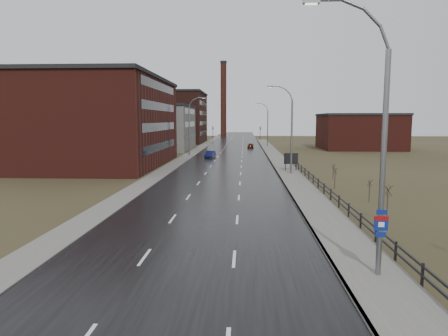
# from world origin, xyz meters

# --- Properties ---
(ground) EXTENTS (320.00, 320.00, 0.00)m
(ground) POSITION_xyz_m (0.00, 0.00, 0.00)
(ground) COLOR #2D2819
(ground) RESTS_ON ground
(road) EXTENTS (14.00, 300.00, 0.06)m
(road) POSITION_xyz_m (0.00, 60.00, 0.03)
(road) COLOR black
(road) RESTS_ON ground
(sidewalk_right) EXTENTS (3.20, 180.00, 0.18)m
(sidewalk_right) POSITION_xyz_m (8.60, 35.00, 0.09)
(sidewalk_right) COLOR #595651
(sidewalk_right) RESTS_ON ground
(curb_right) EXTENTS (0.16, 180.00, 0.18)m
(curb_right) POSITION_xyz_m (7.08, 35.00, 0.09)
(curb_right) COLOR slate
(curb_right) RESTS_ON ground
(sidewalk_left) EXTENTS (2.40, 260.00, 0.12)m
(sidewalk_left) POSITION_xyz_m (-8.20, 60.00, 0.06)
(sidewalk_left) COLOR #595651
(sidewalk_left) RESTS_ON ground
(warehouse_near) EXTENTS (22.44, 28.56, 13.50)m
(warehouse_near) POSITION_xyz_m (-20.99, 45.00, 6.76)
(warehouse_near) COLOR #471914
(warehouse_near) RESTS_ON ground
(warehouse_mid) EXTENTS (16.32, 20.40, 10.50)m
(warehouse_mid) POSITION_xyz_m (-17.99, 78.00, 5.26)
(warehouse_mid) COLOR slate
(warehouse_mid) RESTS_ON ground
(warehouse_far) EXTENTS (26.52, 24.48, 15.50)m
(warehouse_far) POSITION_xyz_m (-22.99, 108.00, 7.76)
(warehouse_far) COLOR #331611
(warehouse_far) RESTS_ON ground
(building_right) EXTENTS (18.36, 16.32, 8.50)m
(building_right) POSITION_xyz_m (30.30, 82.00, 4.26)
(building_right) COLOR #471914
(building_right) RESTS_ON ground
(smokestack) EXTENTS (2.70, 2.70, 30.70)m
(smokestack) POSITION_xyz_m (-6.00, 150.00, 15.50)
(smokestack) COLOR #331611
(smokestack) RESTS_ON ground
(streetlight_main) EXTENTS (3.91, 0.29, 12.11)m
(streetlight_main) POSITION_xyz_m (8.47, 2.00, 6.06)
(streetlight_main) COLOR slate
(streetlight_main) RESTS_ON ground
(streetlight_right_mid) EXTENTS (3.36, 0.28, 11.35)m
(streetlight_right_mid) POSITION_xyz_m (8.50, 36.00, 5.84)
(streetlight_right_mid) COLOR slate
(streetlight_right_mid) RESTS_ON ground
(streetlight_left) EXTENTS (3.36, 0.28, 11.35)m
(streetlight_left) POSITION_xyz_m (-7.70, 62.00, 5.84)
(streetlight_left) COLOR slate
(streetlight_left) RESTS_ON ground
(streetlight_right_far) EXTENTS (3.36, 0.28, 11.35)m
(streetlight_right_far) POSITION_xyz_m (8.50, 90.00, 5.84)
(streetlight_right_far) COLOR slate
(streetlight_right_far) RESTS_ON ground
(guardrail) EXTENTS (0.10, 53.05, 1.10)m
(guardrail) POSITION_xyz_m (10.30, 18.31, 0.71)
(guardrail) COLOR black
(guardrail) RESTS_ON ground
(shrub_c) EXTENTS (0.63, 0.66, 2.67)m
(shrub_c) POSITION_xyz_m (12.57, 11.78, 1.42)
(shrub_c) COLOR #382D23
(shrub_c) RESTS_ON ground
(shrub_d) EXTENTS (0.46, 0.49, 1.92)m
(shrub_d) POSITION_xyz_m (13.57, 18.98, 1.02)
(shrub_d) COLOR #382D23
(shrub_d) RESTS_ON ground
(shrub_e) EXTENTS (0.51, 0.54, 2.16)m
(shrub_e) POSITION_xyz_m (12.07, 25.48, 1.14)
(shrub_e) COLOR #382D23
(shrub_e) RESTS_ON ground
(shrub_f) EXTENTS (0.45, 0.47, 1.87)m
(shrub_f) POSITION_xyz_m (13.25, 31.66, 0.99)
(shrub_f) COLOR #382D23
(shrub_f) RESTS_ON ground
(billboard) EXTENTS (1.90, 0.17, 2.55)m
(billboard) POSITION_xyz_m (9.10, 38.82, 1.71)
(billboard) COLOR black
(billboard) RESTS_ON ground
(traffic_light_left) EXTENTS (0.58, 2.73, 5.30)m
(traffic_light_left) POSITION_xyz_m (-8.00, 120.00, 4.60)
(traffic_light_left) COLOR black
(traffic_light_left) RESTS_ON ground
(traffic_light_right) EXTENTS (0.58, 2.73, 5.30)m
(traffic_light_right) POSITION_xyz_m (8.00, 120.00, 4.60)
(traffic_light_right) COLOR black
(traffic_light_right) RESTS_ON ground
(car_near) EXTENTS (1.87, 4.17, 1.33)m
(car_near) POSITION_xyz_m (-3.50, 57.18, 0.66)
(car_near) COLOR #0E1446
(car_near) RESTS_ON ground
(car_far) EXTENTS (1.63, 3.78, 1.27)m
(car_far) POSITION_xyz_m (4.25, 83.23, 0.64)
(car_far) COLOR #46150B
(car_far) RESTS_ON ground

